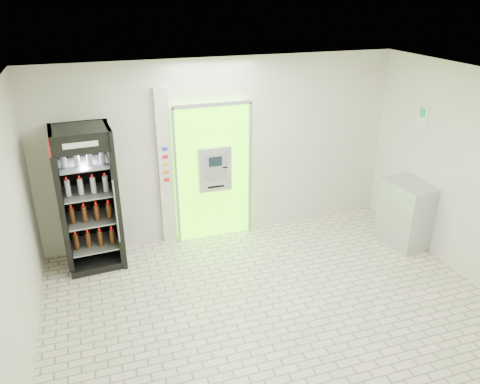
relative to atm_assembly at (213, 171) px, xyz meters
name	(u,v)px	position (x,y,z in m)	size (l,w,h in m)	color
ground	(279,315)	(0.20, -2.41, -1.17)	(6.00, 6.00, 0.00)	beige
room_shell	(284,187)	(0.20, -2.41, 0.67)	(6.00, 6.00, 6.00)	silver
atm_assembly	(213,171)	(0.00, 0.00, 0.00)	(1.30, 0.24, 2.33)	#61FF06
pillar	(165,169)	(-0.78, 0.04, 0.13)	(0.22, 0.11, 2.60)	silver
beverage_cooler	(89,201)	(-2.00, -0.28, -0.12)	(0.87, 0.80, 2.18)	black
steel_cabinet	(405,214)	(2.92, -1.29, -0.63)	(0.64, 0.87, 1.09)	#ADB0B5
exit_sign	(423,114)	(3.19, -1.01, 0.95)	(0.02, 0.22, 0.26)	white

